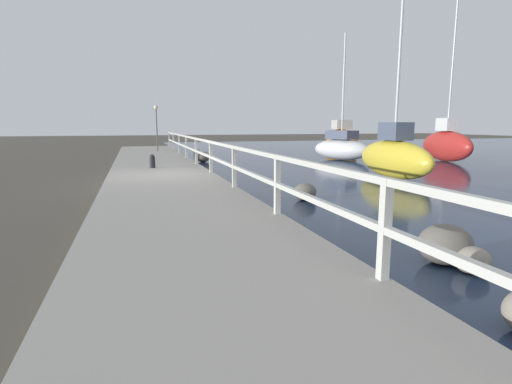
% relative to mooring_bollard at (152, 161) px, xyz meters
% --- Properties ---
extents(ground_plane, '(120.00, 120.00, 0.00)m').
position_rel_mooring_bollard_xyz_m(ground_plane, '(0.20, -2.25, -0.52)').
color(ground_plane, '#4C473D').
extents(dock_walkway, '(3.40, 36.00, 0.26)m').
position_rel_mooring_bollard_xyz_m(dock_walkway, '(0.20, -2.25, -0.38)').
color(dock_walkway, '#9E998E').
rests_on(dock_walkway, ground).
extents(railing, '(0.10, 32.50, 1.08)m').
position_rel_mooring_bollard_xyz_m(railing, '(1.80, -2.25, 0.49)').
color(railing, beige).
rests_on(railing, dock_walkway).
extents(boulder_mid_strip, '(0.46, 0.42, 0.35)m').
position_rel_mooring_bollard_xyz_m(boulder_mid_strip, '(3.41, -11.57, -0.34)').
color(boulder_mid_strip, gray).
rests_on(boulder_mid_strip, ground).
extents(boulder_far_strip, '(0.47, 0.42, 0.35)m').
position_rel_mooring_bollard_xyz_m(boulder_far_strip, '(3.16, 10.17, -0.34)').
color(boulder_far_strip, '#666056').
rests_on(boulder_far_strip, ground).
extents(boulder_near_dock, '(0.73, 0.66, 0.55)m').
position_rel_mooring_bollard_xyz_m(boulder_near_dock, '(3.33, -11.18, -0.24)').
color(boulder_near_dock, '#666056').
rests_on(boulder_near_dock, ground).
extents(boulder_upstream, '(0.58, 0.52, 0.43)m').
position_rel_mooring_bollard_xyz_m(boulder_upstream, '(3.38, -6.40, -0.30)').
color(boulder_upstream, '#666056').
rests_on(boulder_upstream, ground).
extents(boulder_water_edge, '(0.71, 0.64, 0.53)m').
position_rel_mooring_bollard_xyz_m(boulder_water_edge, '(2.65, 4.53, -0.25)').
color(boulder_water_edge, '#666056').
rests_on(boulder_water_edge, ground).
extents(mooring_bollard, '(0.21, 0.21, 0.51)m').
position_rel_mooring_bollard_xyz_m(mooring_bollard, '(0.00, 0.00, 0.00)').
color(mooring_bollard, black).
rests_on(mooring_bollard, dock_walkway).
extents(dock_lamp, '(0.26, 0.26, 2.75)m').
position_rel_mooring_bollard_xyz_m(dock_lamp, '(0.74, 9.85, 1.80)').
color(dock_lamp, '#514C47').
rests_on(dock_lamp, dock_walkway).
extents(sailboat_yellow, '(1.20, 4.18, 6.47)m').
position_rel_mooring_bollard_xyz_m(sailboat_yellow, '(8.06, -3.45, 0.26)').
color(sailboat_yellow, gold).
rests_on(sailboat_yellow, water_surface).
extents(sailboat_white, '(2.75, 3.71, 6.45)m').
position_rel_mooring_bollard_xyz_m(sailboat_white, '(9.89, 3.60, 0.15)').
color(sailboat_white, white).
rests_on(sailboat_white, water_surface).
extents(sailboat_orange, '(2.09, 4.43, 5.93)m').
position_rel_mooring_bollard_xyz_m(sailboat_orange, '(13.32, 9.85, 0.35)').
color(sailboat_orange, orange).
rests_on(sailboat_orange, water_surface).
extents(sailboat_red, '(1.78, 4.24, 8.39)m').
position_rel_mooring_bollard_xyz_m(sailboat_red, '(14.68, 1.40, 0.37)').
color(sailboat_red, red).
rests_on(sailboat_red, water_surface).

